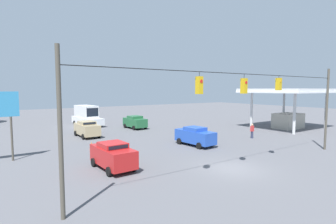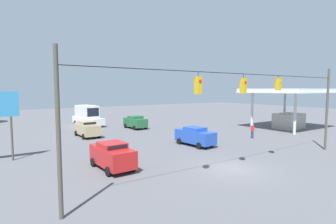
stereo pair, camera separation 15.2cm
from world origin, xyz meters
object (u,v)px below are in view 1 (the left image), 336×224
(box_truck_white_withflow_deep, at_px, (87,116))
(gas_station, at_px, (289,100))
(sedan_green_oncoming_deep, at_px, (135,122))
(traffic_cone_second, at_px, (118,159))
(traffic_cone_fifth, at_px, (91,146))
(traffic_cone_fourth, at_px, (98,149))
(overhead_signal_span, at_px, (243,104))
(traffic_cone_third, at_px, (106,154))
(traffic_cone_nearest, at_px, (128,165))
(sedan_red_parked_shoulder, at_px, (113,155))
(pedestrian, at_px, (252,131))
(sedan_tan_withflow_far, at_px, (87,129))
(sedan_blue_crossing_near, at_px, (195,136))

(box_truck_white_withflow_deep, height_order, gas_station, gas_station)
(sedan_green_oncoming_deep, height_order, gas_station, gas_station)
(traffic_cone_second, xyz_separation_m, traffic_cone_fifth, (0.09, -6.03, 0.00))
(traffic_cone_second, relative_size, traffic_cone_fourth, 1.00)
(overhead_signal_span, xyz_separation_m, traffic_cone_third, (6.51, -8.69, -4.35))
(box_truck_white_withflow_deep, relative_size, traffic_cone_nearest, 11.28)
(sedan_red_parked_shoulder, distance_m, pedestrian, 18.18)
(traffic_cone_third, distance_m, pedestrian, 17.51)
(traffic_cone_second, bearing_deg, sedan_red_parked_shoulder, 51.28)
(traffic_cone_nearest, relative_size, traffic_cone_second, 1.00)
(traffic_cone_second, bearing_deg, sedan_tan_withflow_far, -97.05)
(traffic_cone_third, relative_size, traffic_cone_fifth, 1.00)
(overhead_signal_span, xyz_separation_m, box_truck_white_withflow_deep, (1.59, -29.48, -3.14))
(sedan_tan_withflow_far, bearing_deg, traffic_cone_fourth, 79.10)
(traffic_cone_nearest, bearing_deg, sedan_blue_crossing_near, -158.96)
(traffic_cone_fourth, height_order, gas_station, gas_station)
(traffic_cone_fifth, height_order, gas_station, gas_station)
(traffic_cone_fourth, bearing_deg, traffic_cone_third, 85.39)
(sedan_green_oncoming_deep, relative_size, sedan_red_parked_shoulder, 0.97)
(traffic_cone_second, xyz_separation_m, traffic_cone_third, (0.25, -1.97, 0.00))
(sedan_red_parked_shoulder, height_order, traffic_cone_fourth, sedan_red_parked_shoulder)
(box_truck_white_withflow_deep, height_order, traffic_cone_fourth, box_truck_white_withflow_deep)
(pedestrian, bearing_deg, box_truck_white_withflow_deep, -60.12)
(pedestrian, bearing_deg, sedan_tan_withflow_far, -37.09)
(sedan_blue_crossing_near, relative_size, sedan_red_parked_shoulder, 1.06)
(sedan_tan_withflow_far, distance_m, gas_station, 28.37)
(sedan_green_oncoming_deep, height_order, traffic_cone_nearest, sedan_green_oncoming_deep)
(box_truck_white_withflow_deep, xyz_separation_m, gas_station, (-23.33, 19.82, 2.69))
(sedan_red_parked_shoulder, bearing_deg, traffic_cone_fourth, -98.45)
(sedan_red_parked_shoulder, bearing_deg, traffic_cone_fifth, -96.08)
(gas_station, xyz_separation_m, pedestrian, (10.78, 2.03, -3.37))
(sedan_green_oncoming_deep, distance_m, pedestrian, 16.52)
(traffic_cone_fifth, xyz_separation_m, pedestrian, (-17.32, 5.12, 0.52))
(overhead_signal_span, xyz_separation_m, pedestrian, (-10.96, -7.63, -3.83))
(sedan_red_parked_shoulder, relative_size, traffic_cone_second, 6.34)
(traffic_cone_second, xyz_separation_m, traffic_cone_fourth, (0.07, -4.22, 0.00))
(sedan_blue_crossing_near, xyz_separation_m, traffic_cone_nearest, (9.22, 3.55, -0.65))
(overhead_signal_span, xyz_separation_m, traffic_cone_second, (6.26, -6.71, -4.35))
(overhead_signal_span, relative_size, traffic_cone_second, 35.36)
(sedan_tan_withflow_far, relative_size, gas_station, 0.38)
(traffic_cone_fourth, bearing_deg, gas_station, 177.40)
(overhead_signal_span, height_order, traffic_cone_second, overhead_signal_span)
(sedan_tan_withflow_far, bearing_deg, traffic_cone_third, 80.39)
(box_truck_white_withflow_deep, bearing_deg, traffic_cone_third, 76.69)
(traffic_cone_fifth, bearing_deg, overhead_signal_span, 116.50)
(overhead_signal_span, distance_m, pedestrian, 13.89)
(sedan_tan_withflow_far, bearing_deg, gas_station, 159.66)
(box_truck_white_withflow_deep, xyz_separation_m, sedan_green_oncoming_deep, (-4.77, 7.28, -0.57))
(sedan_green_oncoming_deep, relative_size, traffic_cone_nearest, 6.13)
(sedan_green_oncoming_deep, bearing_deg, traffic_cone_third, 54.35)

